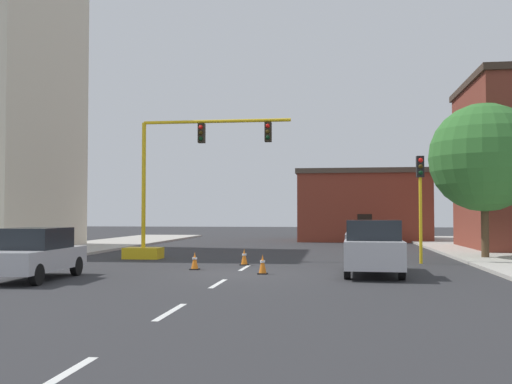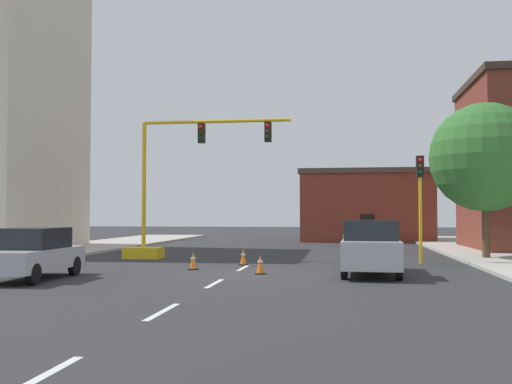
{
  "view_description": "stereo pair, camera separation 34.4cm",
  "coord_description": "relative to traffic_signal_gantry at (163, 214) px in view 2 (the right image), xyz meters",
  "views": [
    {
      "loc": [
        3.7,
        -21.63,
        2.21
      ],
      "look_at": [
        -0.17,
        7.29,
        3.29
      ],
      "focal_mm": 41.84,
      "sensor_mm": 36.0,
      "label": 1
    },
    {
      "loc": [
        4.04,
        -21.58,
        2.21
      ],
      "look_at": [
        -0.17,
        7.29,
        3.29
      ],
      "focal_mm": 41.84,
      "sensor_mm": 36.0,
      "label": 2
    }
  ],
  "objects": [
    {
      "name": "lane_stripe_seg_1",
      "position": [
        4.74,
        -15.41,
        -2.19
      ],
      "size": [
        0.16,
        2.4,
        0.01
      ],
      "primitive_type": "cube",
      "color": "silver",
      "rests_on": "ground_plane"
    },
    {
      "name": "sedan_silver_near_left",
      "position": [
        -1.58,
        -9.65,
        -1.31
      ],
      "size": [
        2.0,
        4.56,
        1.74
      ],
      "color": "#B7B7BC",
      "rests_on": "ground_plane"
    },
    {
      "name": "traffic_cone_roadside_a",
      "position": [
        2.89,
        -5.36,
        -1.85
      ],
      "size": [
        0.36,
        0.36,
        0.7
      ],
      "color": "black",
      "rests_on": "ground_plane"
    },
    {
      "name": "traffic_signal_gantry",
      "position": [
        0.0,
        0.0,
        0.0
      ],
      "size": [
        8.22,
        1.2,
        6.83
      ],
      "color": "yellow",
      "rests_on": "ground_plane"
    },
    {
      "name": "lane_stripe_seg_3",
      "position": [
        4.74,
        -4.41,
        -2.19
      ],
      "size": [
        0.16,
        2.4,
        0.01
      ],
      "primitive_type": "cube",
      "color": "silver",
      "rests_on": "ground_plane"
    },
    {
      "name": "tree_right_mid",
      "position": [
        15.54,
        1.28,
        2.73
      ],
      "size": [
        5.23,
        5.23,
        7.55
      ],
      "color": "#4C3823",
      "rests_on": "ground_plane"
    },
    {
      "name": "lane_stripe_seg_2",
      "position": [
        4.74,
        -9.91,
        -2.19
      ],
      "size": [
        0.16,
        2.4,
        0.01
      ],
      "primitive_type": "cube",
      "color": "silver",
      "rests_on": "ground_plane"
    },
    {
      "name": "sidewalk_left",
      "position": [
        -7.68,
        1.09,
        -2.12
      ],
      "size": [
        6.0,
        56.0,
        0.14
      ],
      "primitive_type": "cube",
      "color": "#B2ADA3",
      "rests_on": "ground_plane"
    },
    {
      "name": "traffic_light_pole_right",
      "position": [
        12.2,
        -1.22,
        1.34
      ],
      "size": [
        0.32,
        0.47,
        4.8
      ],
      "color": "yellow",
      "rests_on": "ground_plane"
    },
    {
      "name": "traffic_cone_roadside_c",
      "position": [
        5.77,
        -6.73,
        -1.84
      ],
      "size": [
        0.36,
        0.36,
        0.72
      ],
      "color": "black",
      "rests_on": "ground_plane"
    },
    {
      "name": "building_brick_center",
      "position": [
        10.66,
        22.1,
        0.71
      ],
      "size": [
        10.69,
        8.45,
        5.79
      ],
      "color": "brown",
      "rests_on": "ground_plane"
    },
    {
      "name": "traffic_cone_roadside_b",
      "position": [
        4.52,
        -3.02,
        -1.84
      ],
      "size": [
        0.36,
        0.36,
        0.71
      ],
      "color": "black",
      "rests_on": "ground_plane"
    },
    {
      "name": "ground_plane",
      "position": [
        4.74,
        -6.91,
        -2.19
      ],
      "size": [
        160.0,
        160.0,
        0.0
      ],
      "primitive_type": "plane",
      "color": "#2D2D30"
    },
    {
      "name": "lane_stripe_seg_0",
      "position": [
        4.74,
        -20.91,
        -2.19
      ],
      "size": [
        0.16,
        2.4,
        0.01
      ],
      "primitive_type": "cube",
      "color": "silver",
      "rests_on": "ground_plane"
    },
    {
      "name": "pickup_truck_silver",
      "position": [
        9.78,
        -6.32,
        -1.22
      ],
      "size": [
        2.17,
        5.46,
        1.99
      ],
      "color": "#BCBCC1",
      "rests_on": "ground_plane"
    }
  ]
}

